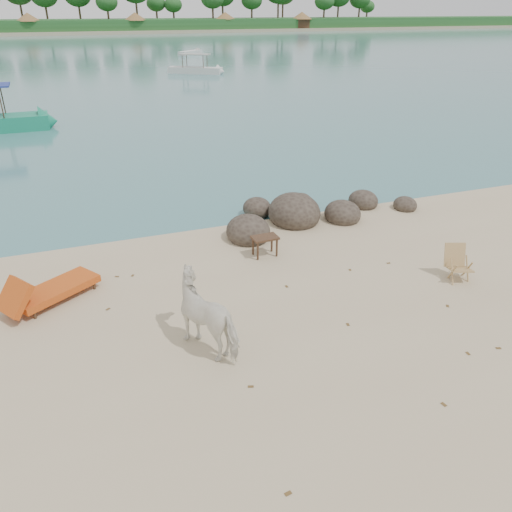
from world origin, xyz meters
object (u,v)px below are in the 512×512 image
Objects in this scene: boulders at (301,215)px; lounge_chair at (55,286)px; cow at (211,315)px; side_table at (265,247)px; deck_chair at (461,265)px.

boulders is 2.81× the size of lounge_chair.
cow is (-4.17, -4.97, 0.49)m from boulders.
boulders reaches higher than lounge_chair.
side_table is at bearing -29.14° from lounge_chair.
lounge_chair is 2.76× the size of deck_chair.
boulders is at bearing -15.92° from lounge_chair.
deck_chair reaches higher than lounge_chair.
boulders is at bearing -159.15° from cow.
deck_chair is at bearing 154.69° from cow.
boulders is 4.95m from deck_chair.
boulders reaches higher than deck_chair.
boulders is 7.22m from lounge_chair.
deck_chair is (1.91, -4.56, 0.20)m from boulders.
deck_chair is at bearing -67.32° from boulders.
boulders is 2.59m from side_table.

